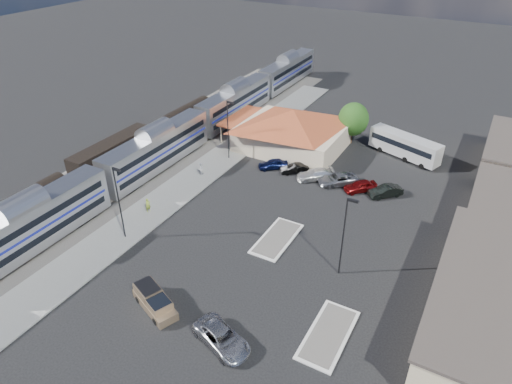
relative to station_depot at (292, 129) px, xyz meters
The scene contains 23 objects.
ground 24.63m from the station_depot, 79.24° to the right, with size 280.00×280.00×0.00m, color black.
railbed 23.14m from the station_depot, 135.78° to the right, with size 16.00×100.00×0.12m, color #4C4944.
platform 19.71m from the station_depot, 112.45° to the right, with size 5.50×92.00×0.18m, color gray.
passenger_train 20.48m from the station_depot, 131.00° to the right, with size 3.00×104.00×5.55m.
freight_cars 26.54m from the station_depot, 137.16° to the right, with size 2.80×46.00×4.00m.
station_depot is the anchor object (origin of this frame).
traffic_island_south 23.80m from the station_depot, 68.74° to the right, with size 3.30×7.50×0.21m.
traffic_island_north 37.12m from the station_depot, 59.88° to the right, with size 3.30×7.50×0.21m.
lamp_plat_s 30.74m from the station_depot, 101.94° to the right, with size 1.08×0.25×9.00m.
lamp_plat_n 10.45m from the station_depot, 128.41° to the right, with size 1.08×0.25×9.00m.
lamp_lot 29.30m from the station_depot, 55.24° to the right, with size 1.08×0.25×9.00m.
tree_depot 9.69m from the station_depot, 38.43° to the left, with size 4.71×4.71×6.63m.
pickup_truck 37.02m from the station_depot, 84.59° to the right, with size 5.66×3.84×1.84m.
suv 38.95m from the station_depot, 73.46° to the right, with size 2.64×5.72×1.59m, color #9EA0A6.
coach_bus 16.79m from the station_depot, 17.37° to the left, with size 11.07×6.01×3.51m.
person_a 25.96m from the station_depot, 106.79° to the right, with size 0.64×0.42×1.76m, color #AFC83E.
person_b 16.02m from the station_depot, 116.78° to the right, with size 0.87×0.68×1.80m, color white.
parked_car_a 7.88m from the station_depot, 85.17° to the right, with size 1.69×4.20×1.43m, color #0B1238.
parked_car_b 8.51m from the station_depot, 61.91° to the right, with size 1.39×3.98×1.31m, color black.
parked_car_c 10.54m from the station_depot, 46.76° to the right, with size 2.07×5.09×1.48m, color silver.
parked_car_d 12.72m from the station_depot, 35.05° to the right, with size 2.48×5.38×1.50m, color gray.
parked_car_e 15.56m from the station_depot, 29.11° to the right, with size 1.76×4.37×1.49m, color maroon.
parked_car_f 18.27m from the station_depot, 23.35° to the right, with size 1.56×4.47×1.47m, color black.
Camera 1 is at (21.64, -34.74, 31.15)m, focal length 32.00 mm.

